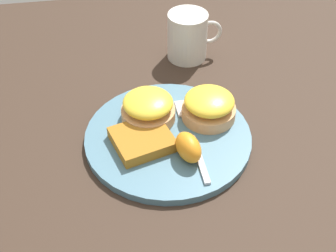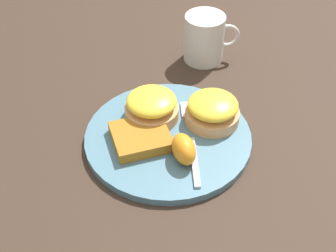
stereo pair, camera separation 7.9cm
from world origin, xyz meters
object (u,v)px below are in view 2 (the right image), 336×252
(cup, at_px, (205,38))
(hashbrown_patty, at_px, (141,137))
(fork, at_px, (191,135))
(sandwich_benedict_right, at_px, (152,106))
(sandwich_benedict_left, at_px, (213,110))
(orange_wedge, at_px, (184,149))

(cup, bearing_deg, hashbrown_patty, -115.93)
(hashbrown_patty, relative_size, fork, 0.46)
(hashbrown_patty, xyz_separation_m, cup, (0.13, 0.26, 0.03))
(sandwich_benedict_right, bearing_deg, cup, 61.41)
(sandwich_benedict_left, xyz_separation_m, cup, (0.00, 0.21, 0.01))
(sandwich_benedict_right, relative_size, orange_wedge, 1.59)
(orange_wedge, bearing_deg, sandwich_benedict_left, 59.21)
(sandwich_benedict_left, relative_size, fork, 0.47)
(sandwich_benedict_left, relative_size, hashbrown_patty, 1.03)
(fork, bearing_deg, orange_wedge, -106.55)
(sandwich_benedict_right, bearing_deg, orange_wedge, -63.75)
(hashbrown_patty, relative_size, cup, 0.81)
(orange_wedge, bearing_deg, fork, 73.45)
(orange_wedge, bearing_deg, hashbrown_patty, 148.84)
(sandwich_benedict_left, xyz_separation_m, orange_wedge, (-0.05, -0.09, -0.00))
(sandwich_benedict_left, relative_size, cup, 0.84)
(sandwich_benedict_right, distance_m, fork, 0.09)
(sandwich_benedict_left, distance_m, hashbrown_patty, 0.13)
(sandwich_benedict_right, xyz_separation_m, fork, (0.07, -0.05, -0.02))
(hashbrown_patty, bearing_deg, sandwich_benedict_right, 73.53)
(orange_wedge, height_order, fork, orange_wedge)
(hashbrown_patty, bearing_deg, fork, 6.50)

